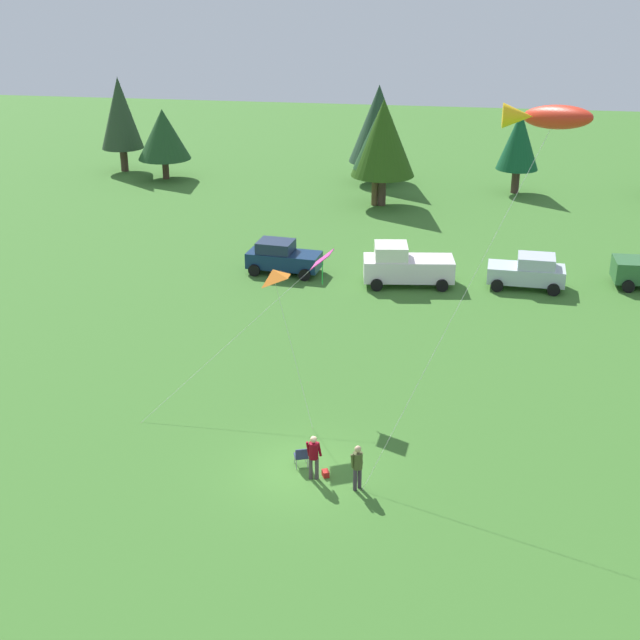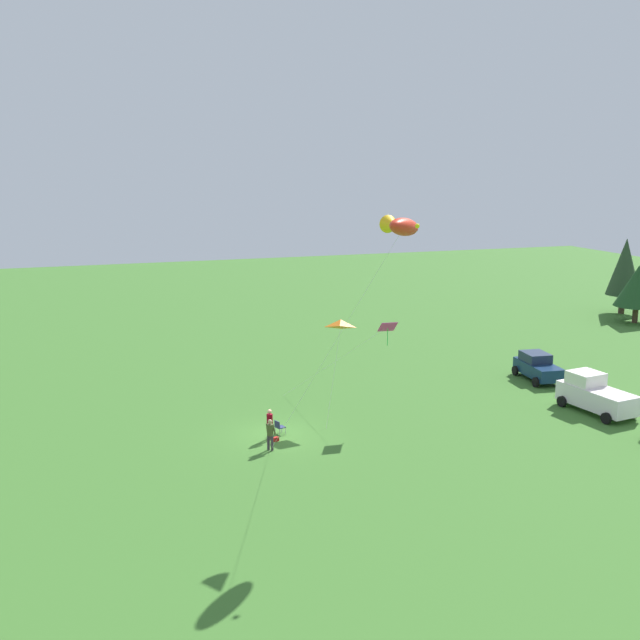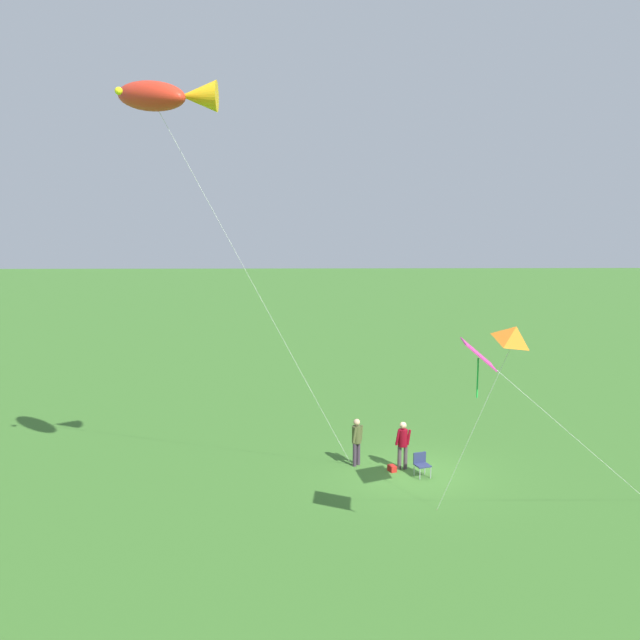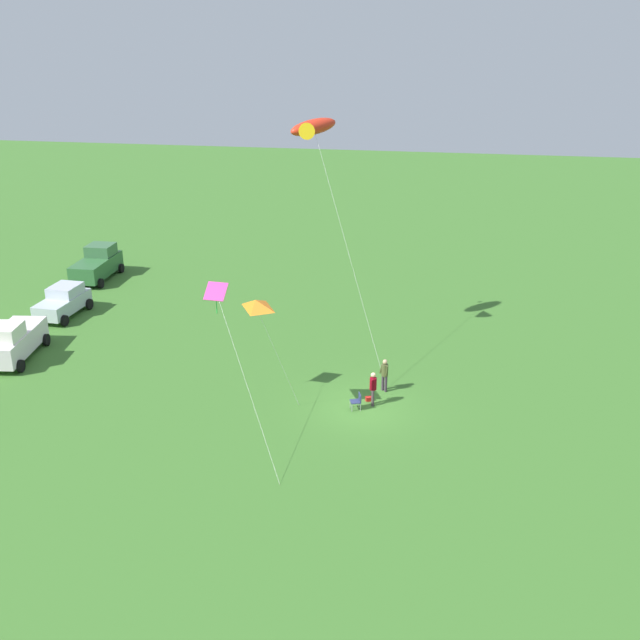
{
  "view_description": "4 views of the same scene",
  "coord_description": "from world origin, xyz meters",
  "px_view_note": "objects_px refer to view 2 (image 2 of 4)",
  "views": [
    {
      "loc": [
        4.9,
        -27.21,
        17.7
      ],
      "look_at": [
        0.38,
        1.34,
        5.45
      ],
      "focal_mm": 50.0,
      "sensor_mm": 36.0,
      "label": 1
    },
    {
      "loc": [
        38.8,
        -10.46,
        15.04
      ],
      "look_at": [
        -0.17,
        2.77,
        6.48
      ],
      "focal_mm": 42.0,
      "sensor_mm": 36.0,
      "label": 2
    },
    {
      "loc": [
        3.8,
        25.09,
        9.5
      ],
      "look_at": [
        3.43,
        2.88,
        5.93
      ],
      "focal_mm": 42.0,
      "sensor_mm": 36.0,
      "label": 3
    },
    {
      "loc": [
        -32.12,
        -3.66,
        17.37
      ],
      "look_at": [
        0.57,
        2.25,
        4.24
      ],
      "focal_mm": 42.0,
      "sensor_mm": 36.0,
      "label": 4
    }
  ],
  "objects_px": {
    "folding_chair": "(279,426)",
    "truck_white_pickup": "(595,395)",
    "person_kite_flyer": "(270,432)",
    "kite_delta_orange": "(341,323)",
    "backpack_on_grass": "(276,439)",
    "kite_diamond_rainbow": "(385,329)",
    "kite_large_fish": "(401,226)",
    "person_spectator": "(270,422)",
    "car_navy_hatch": "(538,367)"
  },
  "relations": [
    {
      "from": "kite_large_fish",
      "to": "kite_diamond_rainbow",
      "type": "xyz_separation_m",
      "value": [
        -8.3,
        2.98,
        -6.71
      ]
    },
    {
      "from": "folding_chair",
      "to": "car_navy_hatch",
      "type": "distance_m",
      "value": 21.0
    },
    {
      "from": "kite_delta_orange",
      "to": "folding_chair",
      "type": "bearing_deg",
      "value": -66.93
    },
    {
      "from": "folding_chair",
      "to": "kite_delta_orange",
      "type": "relative_size",
      "value": 0.13
    },
    {
      "from": "car_navy_hatch",
      "to": "truck_white_pickup",
      "type": "xyz_separation_m",
      "value": [
        7.18,
        -0.82,
        0.15
      ]
    },
    {
      "from": "person_spectator",
      "to": "kite_diamond_rainbow",
      "type": "distance_m",
      "value": 8.7
    },
    {
      "from": "person_spectator",
      "to": "backpack_on_grass",
      "type": "distance_m",
      "value": 1.02
    },
    {
      "from": "backpack_on_grass",
      "to": "kite_large_fish",
      "type": "relative_size",
      "value": 0.02
    },
    {
      "from": "car_navy_hatch",
      "to": "kite_diamond_rainbow",
      "type": "bearing_deg",
      "value": 113.58
    },
    {
      "from": "folding_chair",
      "to": "kite_delta_orange",
      "type": "bearing_deg",
      "value": 3.35
    },
    {
      "from": "truck_white_pickup",
      "to": "kite_delta_orange",
      "type": "xyz_separation_m",
      "value": [
        -4.28,
        -15.23,
        4.68
      ]
    },
    {
      "from": "folding_chair",
      "to": "truck_white_pickup",
      "type": "distance_m",
      "value": 19.79
    },
    {
      "from": "kite_large_fish",
      "to": "kite_delta_orange",
      "type": "xyz_separation_m",
      "value": [
        -9.75,
        0.72,
        -6.51
      ]
    },
    {
      "from": "person_spectator",
      "to": "backpack_on_grass",
      "type": "xyz_separation_m",
      "value": [
        0.39,
        0.22,
        -0.91
      ]
    },
    {
      "from": "kite_delta_orange",
      "to": "backpack_on_grass",
      "type": "bearing_deg",
      "value": -59.76
    },
    {
      "from": "folding_chair",
      "to": "kite_large_fish",
      "type": "distance_m",
      "value": 14.66
    },
    {
      "from": "kite_diamond_rainbow",
      "to": "kite_delta_orange",
      "type": "xyz_separation_m",
      "value": [
        -1.45,
        -2.26,
        0.2
      ]
    },
    {
      "from": "truck_white_pickup",
      "to": "kite_delta_orange",
      "type": "bearing_deg",
      "value": 66.49
    },
    {
      "from": "person_kite_flyer",
      "to": "kite_delta_orange",
      "type": "relative_size",
      "value": 0.28
    },
    {
      "from": "folding_chair",
      "to": "kite_diamond_rainbow",
      "type": "bearing_deg",
      "value": -16.03
    },
    {
      "from": "car_navy_hatch",
      "to": "kite_large_fish",
      "type": "relative_size",
      "value": 0.34
    },
    {
      "from": "person_kite_flyer",
      "to": "car_navy_hatch",
      "type": "distance_m",
      "value": 22.64
    },
    {
      "from": "person_kite_flyer",
      "to": "person_spectator",
      "type": "xyz_separation_m",
      "value": [
        -1.61,
        0.41,
        0.0
      ]
    },
    {
      "from": "person_kite_flyer",
      "to": "person_spectator",
      "type": "distance_m",
      "value": 1.67
    },
    {
      "from": "person_kite_flyer",
      "to": "backpack_on_grass",
      "type": "xyz_separation_m",
      "value": [
        -1.22,
        0.63,
        -0.91
      ]
    },
    {
      "from": "person_kite_flyer",
      "to": "kite_large_fish",
      "type": "bearing_deg",
      "value": -99.58
    },
    {
      "from": "kite_delta_orange",
      "to": "person_kite_flyer",
      "type": "bearing_deg",
      "value": -53.57
    },
    {
      "from": "truck_white_pickup",
      "to": "kite_diamond_rainbow",
      "type": "height_order",
      "value": "kite_diamond_rainbow"
    },
    {
      "from": "backpack_on_grass",
      "to": "kite_diamond_rainbow",
      "type": "height_order",
      "value": "kite_diamond_rainbow"
    },
    {
      "from": "truck_white_pickup",
      "to": "kite_diamond_rainbow",
      "type": "xyz_separation_m",
      "value": [
        -2.84,
        -12.98,
        4.48
      ]
    },
    {
      "from": "folding_chair",
      "to": "backpack_on_grass",
      "type": "distance_m",
      "value": 1.13
    },
    {
      "from": "person_kite_flyer",
      "to": "truck_white_pickup",
      "type": "height_order",
      "value": "truck_white_pickup"
    },
    {
      "from": "person_kite_flyer",
      "to": "folding_chair",
      "type": "distance_m",
      "value": 2.5
    },
    {
      "from": "folding_chair",
      "to": "person_spectator",
      "type": "xyz_separation_m",
      "value": [
        0.57,
        -0.69,
        0.53
      ]
    },
    {
      "from": "backpack_on_grass",
      "to": "kite_diamond_rainbow",
      "type": "relative_size",
      "value": 0.05
    },
    {
      "from": "person_spectator",
      "to": "car_navy_hatch",
      "type": "relative_size",
      "value": 0.4
    },
    {
      "from": "car_navy_hatch",
      "to": "kite_delta_orange",
      "type": "height_order",
      "value": "kite_delta_orange"
    },
    {
      "from": "backpack_on_grass",
      "to": "car_navy_hatch",
      "type": "bearing_deg",
      "value": 105.32
    },
    {
      "from": "person_spectator",
      "to": "car_navy_hatch",
      "type": "distance_m",
      "value": 21.8
    },
    {
      "from": "person_spectator",
      "to": "person_kite_flyer",
      "type": "bearing_deg",
      "value": -109.36
    },
    {
      "from": "folding_chair",
      "to": "kite_large_fish",
      "type": "height_order",
      "value": "kite_large_fish"
    },
    {
      "from": "person_kite_flyer",
      "to": "person_spectator",
      "type": "height_order",
      "value": "same"
    },
    {
      "from": "person_spectator",
      "to": "folding_chair",
      "type": "bearing_deg",
      "value": 34.42
    },
    {
      "from": "person_kite_flyer",
      "to": "backpack_on_grass",
      "type": "bearing_deg",
      "value": 13.08
    },
    {
      "from": "car_navy_hatch",
      "to": "truck_white_pickup",
      "type": "bearing_deg",
      "value": 179.6
    },
    {
      "from": "person_kite_flyer",
      "to": "car_navy_hatch",
      "type": "bearing_deg",
      "value": -31.67
    },
    {
      "from": "truck_white_pickup",
      "to": "kite_diamond_rainbow",
      "type": "bearing_deg",
      "value": 69.85
    },
    {
      "from": "truck_white_pickup",
      "to": "kite_large_fish",
      "type": "bearing_deg",
      "value": 101.1
    },
    {
      "from": "kite_diamond_rainbow",
      "to": "folding_chair",
      "type": "bearing_deg",
      "value": -86.32
    },
    {
      "from": "person_kite_flyer",
      "to": "backpack_on_grass",
      "type": "distance_m",
      "value": 1.65
    }
  ]
}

